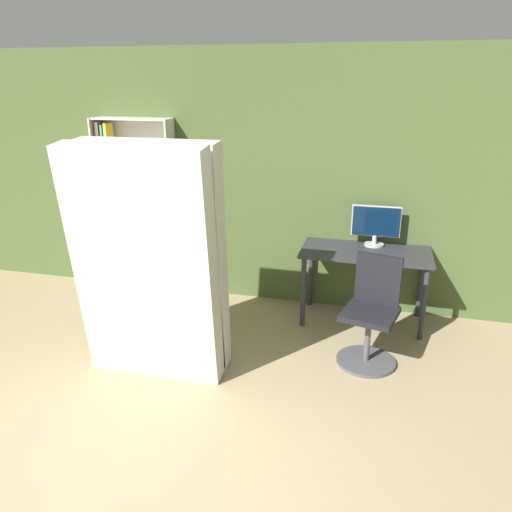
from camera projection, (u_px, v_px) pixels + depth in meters
wall_back at (239, 179)px, 5.39m from camera, size 8.00×0.06×2.70m
desk at (365, 261)px, 4.98m from camera, size 1.27×0.63×0.77m
monitor at (376, 224)px, 5.03m from camera, size 0.49×0.20×0.41m
office_chair at (371, 320)px, 4.34m from camera, size 0.53×0.53×0.95m
bookshelf at (131, 211)px, 5.70m from camera, size 0.89×0.25×1.98m
mattress_near at (145, 269)px, 3.89m from camera, size 1.15×0.42×1.95m
mattress_far at (157, 260)px, 4.09m from camera, size 1.15×0.35×1.95m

